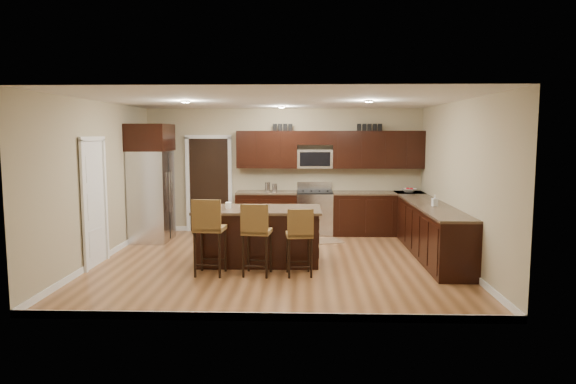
{
  "coord_description": "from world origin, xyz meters",
  "views": [
    {
      "loc": [
        0.45,
        -8.47,
        2.17
      ],
      "look_at": [
        0.17,
        0.4,
        1.15
      ],
      "focal_mm": 32.0,
      "sensor_mm": 36.0,
      "label": 1
    }
  ],
  "objects_px": {
    "island": "(258,237)",
    "stool_right": "(300,234)",
    "refrigerator": "(151,181)",
    "range": "(315,212)",
    "stool_mid": "(256,231)",
    "stool_left": "(209,228)"
  },
  "relations": [
    {
      "from": "stool_left",
      "to": "stool_mid",
      "type": "distance_m",
      "value": 0.72
    },
    {
      "from": "range",
      "to": "stool_mid",
      "type": "bearing_deg",
      "value": -106.06
    },
    {
      "from": "stool_left",
      "to": "stool_right",
      "type": "xyz_separation_m",
      "value": [
        1.38,
        0.01,
        -0.09
      ]
    },
    {
      "from": "stool_mid",
      "to": "refrigerator",
      "type": "height_order",
      "value": "refrigerator"
    },
    {
      "from": "island",
      "to": "stool_right",
      "type": "xyz_separation_m",
      "value": [
        0.7,
        -0.84,
        0.22
      ]
    },
    {
      "from": "range",
      "to": "stool_mid",
      "type": "distance_m",
      "value": 3.45
    },
    {
      "from": "island",
      "to": "refrigerator",
      "type": "relative_size",
      "value": 0.9
    },
    {
      "from": "range",
      "to": "island",
      "type": "relative_size",
      "value": 0.53
    },
    {
      "from": "stool_mid",
      "to": "refrigerator",
      "type": "relative_size",
      "value": 0.48
    },
    {
      "from": "range",
      "to": "stool_right",
      "type": "height_order",
      "value": "range"
    },
    {
      "from": "stool_mid",
      "to": "island",
      "type": "bearing_deg",
      "value": 99.45
    },
    {
      "from": "refrigerator",
      "to": "stool_mid",
      "type": "bearing_deg",
      "value": -47.17
    },
    {
      "from": "stool_right",
      "to": "range",
      "type": "bearing_deg",
      "value": 78.31
    },
    {
      "from": "stool_left",
      "to": "refrigerator",
      "type": "bearing_deg",
      "value": 127.02
    },
    {
      "from": "refrigerator",
      "to": "range",
      "type": "bearing_deg",
      "value": 13.23
    },
    {
      "from": "range",
      "to": "stool_mid",
      "type": "xyz_separation_m",
      "value": [
        -0.95,
        -3.31,
        0.23
      ]
    },
    {
      "from": "stool_mid",
      "to": "stool_right",
      "type": "relative_size",
      "value": 1.07
    },
    {
      "from": "range",
      "to": "stool_left",
      "type": "bearing_deg",
      "value": -116.78
    },
    {
      "from": "stool_left",
      "to": "stool_right",
      "type": "bearing_deg",
      "value": 4.7
    },
    {
      "from": "island",
      "to": "stool_right",
      "type": "bearing_deg",
      "value": -51.01
    },
    {
      "from": "range",
      "to": "island",
      "type": "bearing_deg",
      "value": -112.04
    },
    {
      "from": "island",
      "to": "stool_right",
      "type": "height_order",
      "value": "stool_right"
    }
  ]
}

